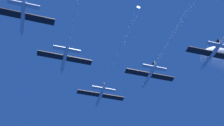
% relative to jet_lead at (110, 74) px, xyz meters
% --- Properties ---
extents(jet_lead, '(15.84, 44.85, 2.62)m').
position_rel_jet_lead_xyz_m(jet_lead, '(0.00, 0.00, 0.00)').
color(jet_lead, '#B2BAC6').
extents(jet_left_wing, '(15.84, 49.05, 2.62)m').
position_rel_jet_lead_xyz_m(jet_left_wing, '(-14.24, -15.78, 0.85)').
color(jet_left_wing, '#B2BAC6').
extents(jet_right_wing, '(15.84, 50.48, 2.62)m').
position_rel_jet_lead_xyz_m(jet_right_wing, '(12.39, -15.68, 0.96)').
color(jet_right_wing, '#B2BAC6').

